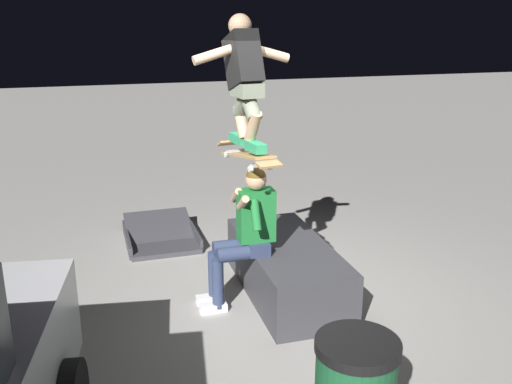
% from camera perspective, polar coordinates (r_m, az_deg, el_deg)
% --- Properties ---
extents(ground_plane, '(40.00, 40.00, 0.00)m').
position_cam_1_polar(ground_plane, '(5.62, 2.37, -11.16)').
color(ground_plane, gray).
extents(ledge_box_main, '(1.79, 0.82, 0.53)m').
position_cam_1_polar(ledge_box_main, '(5.69, 3.15, -7.81)').
color(ledge_box_main, '#38383D').
rests_on(ledge_box_main, ground).
extents(person_sitting_on_ledge, '(0.59, 0.75, 1.36)m').
position_cam_1_polar(person_sitting_on_ledge, '(5.30, -1.14, -3.84)').
color(person_sitting_on_ledge, '#2D3856').
rests_on(person_sitting_on_ledge, ground).
extents(skateboard, '(1.04, 0.32, 0.15)m').
position_cam_1_polar(skateboard, '(4.93, -0.91, 3.77)').
color(skateboard, '#AD8451').
extents(skater_airborne, '(0.63, 0.89, 1.12)m').
position_cam_1_polar(skater_airborne, '(4.87, -1.21, 11.80)').
color(skater_airborne, '#2D9E66').
extents(kicker_ramp, '(1.11, 0.87, 0.32)m').
position_cam_1_polar(kicker_ramp, '(7.14, -9.64, -4.54)').
color(kicker_ramp, '#38383D').
rests_on(kicker_ramp, ground).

